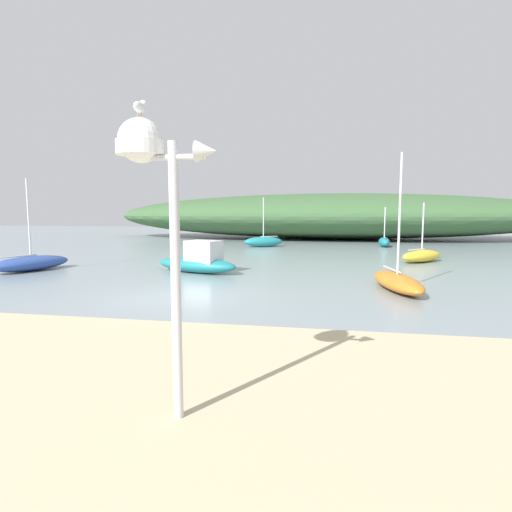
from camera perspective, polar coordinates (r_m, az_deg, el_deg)
ground_plane at (r=13.24m, az=-10.89°, el=-5.69°), size 120.00×120.00×0.00m
distant_hill at (r=42.99m, az=10.86°, el=5.58°), size 46.70×15.05×4.64m
mast_structure at (r=4.93m, az=-14.58°, el=11.68°), size 1.19×0.56×3.59m
seagull_on_radar at (r=5.12m, az=-16.09°, el=19.65°), size 0.10×0.30×0.22m
sailboat_mid_channel at (r=21.46m, az=-29.20°, el=-0.88°), size 2.50×3.95×4.24m
motorboat_west_reach at (r=18.28m, az=-8.16°, el=-0.71°), size 4.34×2.57×1.45m
sailboat_east_reach at (r=31.71m, az=1.06°, el=2.06°), size 3.26×2.30×3.85m
sailboat_far_left at (r=33.40m, az=17.67°, el=1.92°), size 0.88×2.59×3.11m
sailboat_centre_water at (r=14.91m, az=19.33°, el=-3.38°), size 1.83×4.02×4.72m
sailboat_by_sandbar at (r=23.72m, az=22.38°, el=0.03°), size 2.94×2.95×3.21m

